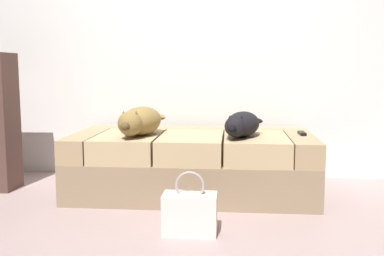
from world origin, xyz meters
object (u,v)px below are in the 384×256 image
tv_remote (302,133)px  handbag (190,213)px  couch (193,164)px  dog_dark (242,124)px  dog_tan (140,121)px

tv_remote → handbag: bearing=-132.8°
couch → dog_dark: (0.37, -0.16, 0.33)m
tv_remote → dog_tan: bearing=-174.6°
couch → tv_remote: 0.87m
tv_remote → handbag: tv_remote is taller
dog_dark → handbag: 0.91m
dog_tan → tv_remote: (1.22, 0.15, -0.10)m
couch → dog_tan: size_ratio=2.93×
dog_tan → tv_remote: 1.24m
couch → tv_remote: tv_remote is taller
couch → handbag: 0.89m
tv_remote → handbag: (-0.77, -0.89, -0.36)m
handbag → tv_remote: bearing=49.0°
dog_tan → dog_dark: size_ratio=1.18×
couch → tv_remote: size_ratio=12.34×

